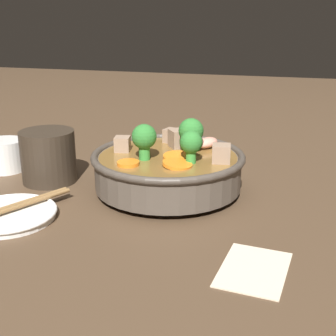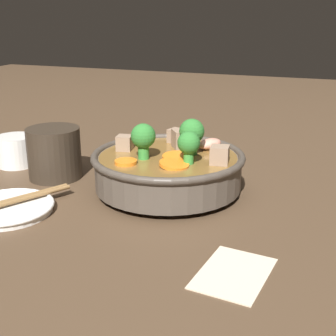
% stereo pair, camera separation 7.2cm
% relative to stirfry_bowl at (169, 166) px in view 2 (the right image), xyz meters
% --- Properties ---
extents(ground_plane, '(3.00, 3.00, 0.00)m').
position_rel_stirfry_bowl_xyz_m(ground_plane, '(-0.00, 0.00, -0.05)').
color(ground_plane, '#4C3826').
extents(stirfry_bowl, '(0.26, 0.26, 0.13)m').
position_rel_stirfry_bowl_xyz_m(stirfry_bowl, '(0.00, 0.00, 0.00)').
color(stirfry_bowl, '#51473D').
rests_on(stirfry_bowl, ground_plane).
extents(side_saucer, '(0.14, 0.14, 0.01)m').
position_rel_stirfry_bowl_xyz_m(side_saucer, '(-0.17, 0.20, -0.04)').
color(side_saucer, white).
rests_on(side_saucer, ground_plane).
extents(tea_cup, '(0.08, 0.08, 0.06)m').
position_rel_stirfry_bowl_xyz_m(tea_cup, '(0.03, 0.33, -0.02)').
color(tea_cup, white).
rests_on(tea_cup, ground_plane).
extents(dark_mug, '(0.12, 0.10, 0.09)m').
position_rel_stirfry_bowl_xyz_m(dark_mug, '(-0.00, 0.22, 0.00)').
color(dark_mug, '#33281E').
rests_on(dark_mug, ground_plane).
extents(napkin, '(0.12, 0.09, 0.00)m').
position_rel_stirfry_bowl_xyz_m(napkin, '(-0.22, -0.16, -0.04)').
color(napkin, beige).
rests_on(napkin, ground_plane).
extents(chopsticks_pair, '(0.19, 0.11, 0.01)m').
position_rel_stirfry_bowl_xyz_m(chopsticks_pair, '(-0.17, 0.20, -0.03)').
color(chopsticks_pair, olive).
rests_on(chopsticks_pair, side_saucer).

